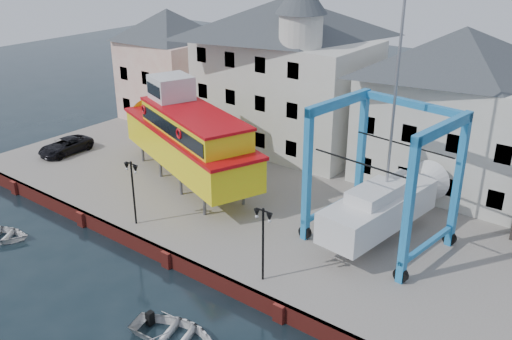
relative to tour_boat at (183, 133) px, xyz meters
The scene contains 12 objects.
ground 11.46m from the tour_boat, 50.96° to the right, with size 140.00×140.00×0.00m, color black.
hardstanding 8.23m from the tour_boat, 22.79° to the left, with size 44.00×22.00×1.00m, color slate.
quay_wall 11.20m from the tour_boat, 50.60° to the right, with size 44.00×0.47×1.00m.
building_pink 15.08m from the tour_boat, 139.20° to the left, with size 8.00×7.00×10.30m.
building_white_main 10.74m from the tour_boat, 80.07° to the left, with size 14.00×8.30×14.00m.
building_white_right 19.13m from the tour_boat, 34.59° to the left, with size 12.00×8.00×11.20m.
lamp_post_left 7.50m from the tour_boat, 69.25° to the right, with size 1.12×0.32×4.20m.
lamp_post_right 14.47m from the tour_boat, 28.97° to the right, with size 1.12×0.32×4.20m.
tour_boat is the anchor object (origin of this frame).
travel_lift 15.69m from the tour_boat, ahead, with size 7.86×10.55×15.61m.
van 11.78m from the tour_boat, 167.44° to the right, with size 2.09×4.52×1.26m, color black.
motorboat_b 17.43m from the tour_boat, 47.38° to the right, with size 3.09×4.33×0.90m, color silver.
Camera 1 is at (21.37, -18.99, 18.07)m, focal length 40.00 mm.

